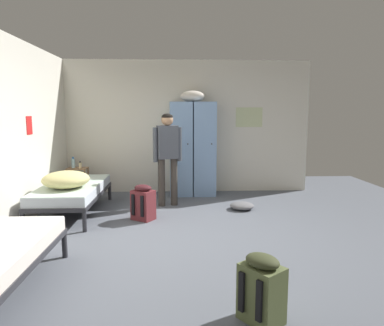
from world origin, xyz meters
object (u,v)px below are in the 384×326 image
(lotion_bottle, at_px, (80,165))
(clothes_pile_grey, at_px, (242,206))
(water_bottle, at_px, (73,163))
(shelf_unit, at_px, (78,179))
(bed_left_rear, at_px, (72,191))
(locker_bank, at_px, (193,147))
(person_traveler, at_px, (168,151))
(bedding_heap, at_px, (66,179))
(backpack_maroon, at_px, (144,203))
(backpack_olive, at_px, (262,290))

(lotion_bottle, height_order, clothes_pile_grey, lotion_bottle)
(water_bottle, bearing_deg, shelf_unit, -14.04)
(bed_left_rear, height_order, clothes_pile_grey, bed_left_rear)
(shelf_unit, height_order, water_bottle, water_bottle)
(water_bottle, xyz_separation_m, clothes_pile_grey, (3.14, -1.10, -0.60))
(bed_left_rear, bearing_deg, locker_bank, 32.60)
(shelf_unit, xyz_separation_m, bed_left_rear, (0.25, -1.21, 0.04))
(lotion_bottle, bearing_deg, shelf_unit, 150.26)
(locker_bank, height_order, bed_left_rear, locker_bank)
(person_traveler, height_order, clothes_pile_grey, person_traveler)
(bedding_heap, distance_m, lotion_bottle, 1.45)
(shelf_unit, height_order, bed_left_rear, shelf_unit)
(bed_left_rear, xyz_separation_m, person_traveler, (1.54, 0.45, 0.60))
(bedding_heap, bearing_deg, person_traveler, 24.84)
(locker_bank, bearing_deg, lotion_bottle, -176.87)
(lotion_bottle, xyz_separation_m, clothes_pile_grey, (2.99, -1.04, -0.57))
(bed_left_rear, distance_m, backpack_maroon, 1.25)
(bedding_heap, xyz_separation_m, person_traveler, (1.55, 0.72, 0.36))
(person_traveler, bearing_deg, bed_left_rear, -163.84)
(locker_bank, distance_m, bedding_heap, 2.59)
(locker_bank, distance_m, backpack_maroon, 2.00)
(clothes_pile_grey, bearing_deg, bedding_heap, -171.94)
(shelf_unit, xyz_separation_m, water_bottle, (-0.08, 0.02, 0.32))
(bedding_heap, relative_size, clothes_pile_grey, 1.82)
(bed_left_rear, xyz_separation_m, clothes_pile_grey, (2.81, 0.13, -0.32))
(person_traveler, distance_m, lotion_bottle, 1.90)
(backpack_maroon, bearing_deg, backpack_olive, -66.56)
(shelf_unit, bearing_deg, backpack_maroon, -47.84)
(locker_bank, xyz_separation_m, lotion_bottle, (-2.20, -0.12, -0.34))
(backpack_maroon, bearing_deg, clothes_pile_grey, 17.18)
(locker_bank, distance_m, bed_left_rear, 2.47)
(locker_bank, height_order, backpack_maroon, locker_bank)
(shelf_unit, relative_size, person_traveler, 0.35)
(bed_left_rear, relative_size, water_bottle, 8.86)
(person_traveler, bearing_deg, water_bottle, 157.24)
(person_traveler, bearing_deg, backpack_maroon, -113.37)
(shelf_unit, xyz_separation_m, lotion_bottle, (0.07, -0.04, 0.28))
(locker_bank, relative_size, shelf_unit, 3.63)
(bed_left_rear, bearing_deg, bedding_heap, -91.85)
(bed_left_rear, distance_m, water_bottle, 1.31)
(shelf_unit, distance_m, bed_left_rear, 1.24)
(water_bottle, distance_m, clothes_pile_grey, 3.39)
(bed_left_rear, relative_size, clothes_pile_grey, 4.67)
(bed_left_rear, distance_m, clothes_pile_grey, 2.83)
(bed_left_rear, bearing_deg, backpack_maroon, -17.52)
(person_traveler, height_order, backpack_maroon, person_traveler)
(shelf_unit, relative_size, backpack_olive, 1.04)
(person_traveler, relative_size, backpack_olive, 2.96)
(lotion_bottle, bearing_deg, bedding_heap, -83.23)
(locker_bank, bearing_deg, bedding_heap, -142.39)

